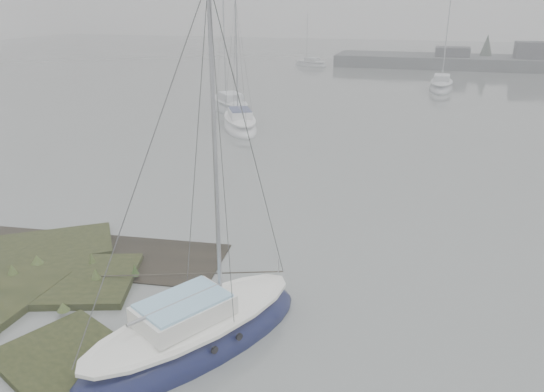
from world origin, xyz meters
The scene contains 6 objects.
ground centered at (0.00, 30.00, 0.00)m, with size 160.00×160.00×0.00m, color slate.
sailboat_main centered at (2.89, 0.99, 0.28)m, with size 4.95×6.50×8.90m.
sailboat_white centered at (-3.81, 22.96, 0.27)m, with size 4.64×6.33×8.61m.
sailboat_far_a centered at (-6.60, 28.55, 0.27)m, with size 5.56×6.02×8.72m.
sailboat_far_b centered at (8.77, 43.28, 0.28)m, with size 2.31×6.48×9.05m.
sailboat_far_c centered at (-6.94, 58.20, 0.21)m, with size 5.07×3.61×6.87m.
Camera 1 is at (7.71, -8.80, 7.84)m, focal length 35.00 mm.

